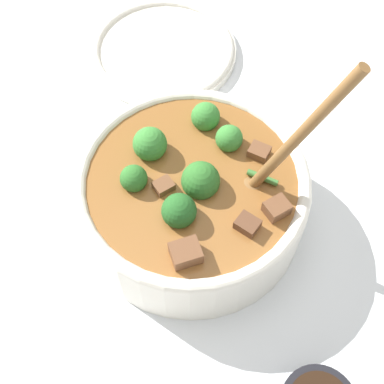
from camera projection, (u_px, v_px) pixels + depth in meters
The scene contains 3 objects.
ground_plane at pixel (192, 216), 0.67m from camera, with size 4.00×4.00×0.00m, color silver.
stew_bowl at pixel (192, 194), 0.63m from camera, with size 0.27×0.27×0.27m.
empty_plate at pixel (163, 50), 0.81m from camera, with size 0.22×0.22×0.02m.
Camera 1 is at (-0.19, 0.27, 0.59)m, focal length 50.00 mm.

